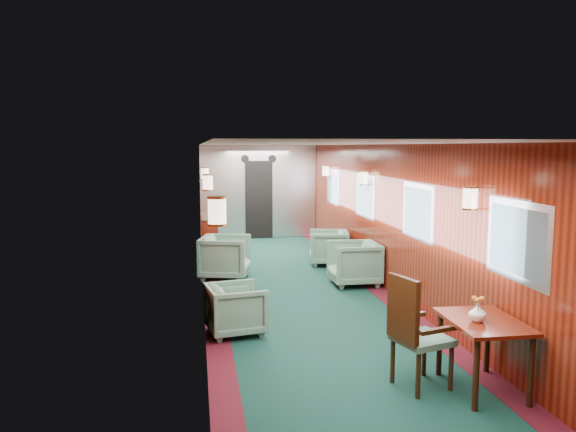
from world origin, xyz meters
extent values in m
plane|color=#0E332A|center=(0.00, 0.00, 0.00)|extent=(12.00, 12.00, 0.00)
cube|color=silver|center=(0.00, 0.00, 2.35)|extent=(3.00, 12.00, 0.10)
cube|color=silver|center=(0.00, 0.00, 2.36)|extent=(1.20, 12.00, 0.06)
cube|color=maroon|center=(0.00, 6.00, 1.20)|extent=(3.00, 0.10, 2.40)
cube|color=maroon|center=(0.00, -6.00, 1.20)|extent=(3.00, 0.10, 2.40)
cube|color=maroon|center=(-1.50, 0.00, 1.20)|extent=(0.10, 12.00, 2.40)
cube|color=maroon|center=(1.50, 0.00, 1.20)|extent=(0.10, 12.00, 2.40)
cube|color=#3F0C16|center=(-1.35, 0.00, 0.00)|extent=(0.30, 12.00, 0.01)
cube|color=#3F0C16|center=(1.35, 0.00, 0.00)|extent=(0.30, 12.00, 0.01)
cube|color=silver|center=(0.00, 5.92, 1.20)|extent=(2.98, 0.12, 2.38)
cube|color=black|center=(0.00, 5.84, 1.00)|extent=(0.70, 0.06, 2.00)
cylinder|color=black|center=(-0.35, 5.85, 2.05)|extent=(0.20, 0.04, 0.20)
cylinder|color=black|center=(0.35, 5.85, 2.05)|extent=(0.20, 0.04, 0.20)
cube|color=#B9BCC0|center=(1.49, -3.50, 1.45)|extent=(0.02, 1.10, 0.80)
cube|color=#4A656F|center=(1.48, -3.50, 1.45)|extent=(0.01, 0.96, 0.66)
cube|color=#B9BCC0|center=(1.49, -1.00, 1.45)|extent=(0.02, 1.10, 0.80)
cube|color=#4A656F|center=(1.48, -1.00, 1.45)|extent=(0.01, 0.96, 0.66)
cube|color=#B9BCC0|center=(1.49, 1.50, 1.45)|extent=(0.02, 1.10, 0.80)
cube|color=#4A656F|center=(1.48, 1.50, 1.45)|extent=(0.01, 0.96, 0.66)
cube|color=#B9BCC0|center=(1.49, 4.00, 1.45)|extent=(0.02, 1.10, 0.80)
cube|color=#4A656F|center=(1.48, 4.00, 1.45)|extent=(0.01, 0.96, 0.66)
cylinder|color=#FFE3C6|center=(-1.40, -3.50, 1.80)|extent=(0.16, 0.16, 0.24)
cylinder|color=#B28232|center=(-1.40, -3.50, 1.68)|extent=(0.17, 0.17, 0.02)
cylinder|color=#FFE3C6|center=(1.40, -2.70, 1.80)|extent=(0.16, 0.16, 0.24)
cylinder|color=#B28232|center=(1.40, -2.70, 1.68)|extent=(0.17, 0.17, 0.02)
cylinder|color=#FFE3C6|center=(-1.40, 0.50, 1.80)|extent=(0.16, 0.16, 0.24)
cylinder|color=#B28232|center=(-1.40, 0.50, 1.68)|extent=(0.17, 0.17, 0.02)
cylinder|color=#FFE3C6|center=(1.40, 1.30, 1.80)|extent=(0.16, 0.16, 0.24)
cylinder|color=#B28232|center=(1.40, 1.30, 1.68)|extent=(0.17, 0.17, 0.02)
cylinder|color=#FFE3C6|center=(-1.40, 3.50, 1.80)|extent=(0.16, 0.16, 0.24)
cylinder|color=#B28232|center=(-1.40, 3.50, 1.68)|extent=(0.17, 0.17, 0.02)
cylinder|color=#FFE3C6|center=(1.40, 4.30, 1.80)|extent=(0.16, 0.16, 0.24)
cylinder|color=#B28232|center=(1.40, 4.30, 1.68)|extent=(0.17, 0.17, 0.02)
cube|color=maroon|center=(1.13, -3.58, 0.69)|extent=(0.68, 0.96, 0.04)
cylinder|color=black|center=(0.86, -3.98, 0.33)|extent=(0.06, 0.06, 0.67)
cylinder|color=black|center=(1.39, -3.99, 0.33)|extent=(0.06, 0.06, 0.67)
cylinder|color=black|center=(0.88, -3.17, 0.33)|extent=(0.06, 0.06, 0.67)
cylinder|color=black|center=(1.41, -3.18, 0.33)|extent=(0.06, 0.06, 0.67)
cube|color=#225044|center=(0.58, -3.41, 0.48)|extent=(0.60, 0.60, 0.06)
cube|color=black|center=(0.35, -3.48, 0.82)|extent=(0.18, 0.44, 0.63)
cube|color=#225044|center=(0.38, -3.47, 0.76)|extent=(0.12, 0.33, 0.38)
cube|color=black|center=(0.65, -3.64, 0.65)|extent=(0.44, 0.18, 0.04)
cube|color=black|center=(0.52, -3.18, 0.65)|extent=(0.44, 0.18, 0.04)
cylinder|color=black|center=(0.45, -3.66, 0.23)|extent=(0.05, 0.05, 0.45)
cylinder|color=black|center=(0.83, -3.55, 0.23)|extent=(0.05, 0.05, 0.45)
cylinder|color=black|center=(0.34, -3.28, 0.23)|extent=(0.05, 0.05, 0.45)
cylinder|color=black|center=(0.72, -3.16, 0.23)|extent=(0.05, 0.05, 0.45)
cube|color=maroon|center=(-1.34, 2.87, 0.47)|extent=(0.31, 1.05, 0.94)
cube|color=black|center=(-1.33, 2.87, 0.94)|extent=(0.33, 1.07, 0.02)
cylinder|color=#244826|center=(-1.32, 2.61, 1.06)|extent=(0.07, 0.07, 0.22)
cylinder|color=#244826|center=(-1.32, 2.98, 1.09)|extent=(0.06, 0.06, 0.28)
cylinder|color=#B28232|center=(-1.32, 3.19, 1.04)|extent=(0.08, 0.08, 0.18)
imported|color=white|center=(1.05, -3.62, 0.79)|extent=(0.19, 0.19, 0.17)
imported|color=#225044|center=(-1.11, -1.54, 0.32)|extent=(0.81, 0.80, 0.64)
imported|color=#225044|center=(-1.09, 1.51, 0.39)|extent=(1.03, 1.01, 0.78)
imported|color=#225044|center=(1.06, 0.69, 0.37)|extent=(0.83, 0.81, 0.75)
imported|color=#225044|center=(1.02, 2.38, 0.35)|extent=(0.89, 0.87, 0.70)
camera|label=1|loc=(-1.57, -8.44, 2.37)|focal=35.00mm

